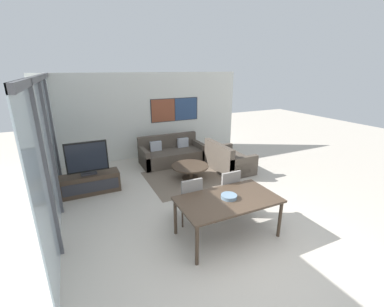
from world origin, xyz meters
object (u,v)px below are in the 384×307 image
sofa_side (227,161)px  fruit_bowl (229,196)px  television (87,159)px  dining_table (228,202)px  coffee_table (190,169)px  dining_chair_left (189,198)px  tv_console (90,183)px  sofa_main (171,154)px  dining_chair_centre (227,190)px

sofa_side → fruit_bowl: bearing=147.1°
television → dining_table: bearing=-54.0°
sofa_side → fruit_bowl: 3.22m
coffee_table → dining_table: bearing=-100.5°
television → dining_chair_left: bearing=-52.9°
tv_console → dining_chair_left: 2.75m
dining_chair_left → sofa_main: bearing=74.8°
dining_chair_left → dining_chair_centre: bearing=-0.2°
sofa_side → sofa_main: bearing=42.6°
coffee_table → dining_chair_centre: 1.94m
dining_table → dining_chair_left: bearing=122.4°
sofa_side → dining_table: (-1.75, -2.68, 0.40)m
television → sofa_main: bearing=24.7°
dining_chair_centre → coffee_table: bearing=88.6°
sofa_main → dining_chair_centre: 3.38m
tv_console → coffee_table: (2.57, -0.26, 0.04)m
fruit_bowl → dining_chair_centre: bearing=58.4°
sofa_main → dining_chair_left: bearing=-105.2°
sofa_main → fruit_bowl: size_ratio=6.99×
sofa_side → dining_chair_left: size_ratio=1.50×
dining_chair_left → fruit_bowl: (0.46, -0.67, 0.26)m
dining_table → fruit_bowl: 0.11m
fruit_bowl → sofa_main: bearing=83.5°
dining_chair_centre → dining_chair_left: bearing=179.8°
tv_console → dining_chair_left: (1.65, -2.19, 0.28)m
television → dining_chair_centre: size_ratio=0.99×
dining_chair_centre → fruit_bowl: size_ratio=3.37×
dining_table → fruit_bowl: (0.02, 0.01, 0.10)m
sofa_side → dining_chair_centre: dining_chair_centre is taller
sofa_main → sofa_side: (1.27, -1.37, -0.00)m
tv_console → dining_table: size_ratio=0.77×
sofa_main → dining_chair_centre: size_ratio=2.08×
fruit_bowl → television: bearing=126.4°
television → sofa_main: television is taller
dining_chair_centre → fruit_bowl: bearing=-121.6°
dining_chair_left → fruit_bowl: bearing=-56.0°
coffee_table → sofa_side: bearing=3.2°
tv_console → sofa_main: (2.57, 1.18, 0.03)m
dining_chair_centre → fruit_bowl: 0.83m
sofa_main → dining_table: size_ratio=1.12×
dining_table → sofa_side: bearing=56.9°
tv_console → television: 0.64m
tv_console → dining_table: dining_table is taller
dining_table → coffee_table: bearing=79.5°
dining_chair_centre → dining_table: bearing=-122.5°
coffee_table → dining_table: size_ratio=0.57×
sofa_main → sofa_side: size_ratio=1.39×
tv_console → television: size_ratio=1.45×
tv_console → dining_chair_left: dining_chair_left is taller
sofa_side → fruit_bowl: size_ratio=5.04×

